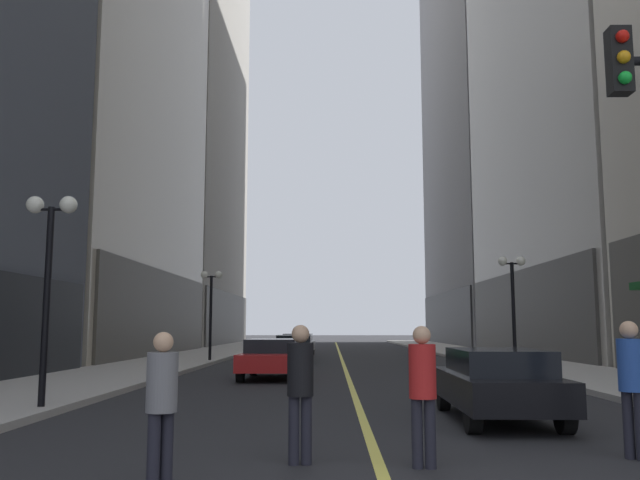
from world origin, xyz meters
The scene contains 17 objects.
ground_plane centered at (0.00, 35.00, 0.00)m, with size 200.00×200.00×0.00m, color #262628.
sidewalk_left centered at (-8.25, 35.00, 0.07)m, with size 4.50×78.00×0.15m, color #ADA8A0.
sidewalk_right centered at (8.25, 35.00, 0.07)m, with size 4.50×78.00×0.15m, color #ADA8A0.
lane_centre_stripe centered at (0.00, 35.00, 0.00)m, with size 0.16×70.00×0.01m, color #E5D64C.
building_left_far centered at (-15.57, 60.00, 30.13)m, with size 10.33×26.00×60.46m.
building_right_far centered at (16.73, 60.00, 28.64)m, with size 12.65×26.00×57.46m.
car_black centered at (2.48, 8.00, 0.72)m, with size 1.80×4.44×1.32m.
car_red centered at (-2.58, 18.14, 0.72)m, with size 1.98×4.49×1.32m.
car_green centered at (-2.47, 29.14, 0.72)m, with size 2.03×4.83×1.32m.
car_silver centered at (-2.56, 35.64, 0.72)m, with size 1.95×4.67×1.32m.
pedestrian_in_red_jacket centered at (0.54, 3.87, 1.02)m, with size 0.37×0.37×1.74m.
pedestrian_in_black_coat centered at (-1.00, 4.08, 1.03)m, with size 0.38×0.38×1.76m.
pedestrian_in_grey_suit centered at (-2.45, 2.74, 0.98)m, with size 0.48×0.48×1.68m.
pedestrian_in_blue_hoodie centered at (3.40, 4.46, 1.06)m, with size 0.48×0.48×1.81m.
street_lamp_left_near centered at (-6.40, 8.88, 3.26)m, with size 1.06×0.36×4.43m.
street_lamp_left_far centered at (-6.40, 27.58, 3.26)m, with size 1.06×0.36×4.43m.
street_lamp_right_mid centered at (6.40, 21.00, 3.26)m, with size 1.06×0.36×4.43m.
Camera 1 is at (-0.61, -4.60, 1.73)m, focal length 37.25 mm.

